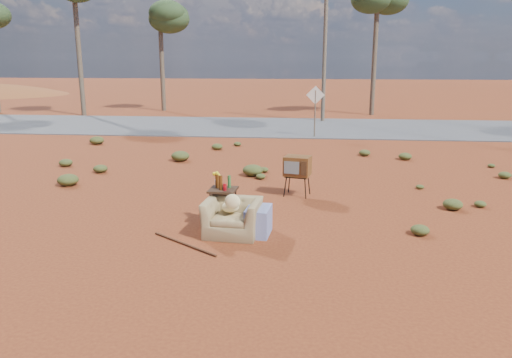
# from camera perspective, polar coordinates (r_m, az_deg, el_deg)

# --- Properties ---
(ground) EXTENTS (140.00, 140.00, 0.00)m
(ground) POSITION_cam_1_polar(r_m,az_deg,el_deg) (10.08, -1.10, -5.75)
(ground) COLOR brown
(ground) RESTS_ON ground
(highway) EXTENTS (140.00, 7.00, 0.04)m
(highway) POSITION_cam_1_polar(r_m,az_deg,el_deg) (24.69, 3.09, 5.97)
(highway) COLOR #565659
(highway) RESTS_ON ground
(armchair) EXTENTS (1.31, 0.81, 0.93)m
(armchair) POSITION_cam_1_polar(r_m,az_deg,el_deg) (9.66, -2.17, -3.92)
(armchair) COLOR #988053
(armchair) RESTS_ON ground
(tv_unit) EXTENTS (0.72, 0.62, 1.00)m
(tv_unit) POSITION_cam_1_polar(r_m,az_deg,el_deg) (12.32, 4.76, 1.43)
(tv_unit) COLOR black
(tv_unit) RESTS_ON ground
(side_table) EXTENTS (0.58, 0.58, 1.09)m
(side_table) POSITION_cam_1_polar(r_m,az_deg,el_deg) (10.12, -3.96, -0.93)
(side_table) COLOR #342213
(side_table) RESTS_ON ground
(rusty_bar) EXTENTS (1.40, 1.05, 0.05)m
(rusty_bar) POSITION_cam_1_polar(r_m,az_deg,el_deg) (9.35, -8.20, -7.35)
(rusty_bar) COLOR #532D16
(rusty_bar) RESTS_ON ground
(road_sign) EXTENTS (0.78, 0.06, 2.19)m
(road_sign) POSITION_cam_1_polar(r_m,az_deg,el_deg) (21.51, 6.79, 8.71)
(road_sign) COLOR brown
(road_sign) RESTS_ON ground
(eucalyptus_near_left) EXTENTS (3.20, 3.20, 6.60)m
(eucalyptus_near_left) POSITION_cam_1_polar(r_m,az_deg,el_deg) (32.80, -10.90, 17.19)
(eucalyptus_near_left) COLOR brown
(eucalyptus_near_left) RESTS_ON ground
(eucalyptus_center) EXTENTS (3.20, 3.20, 7.60)m
(eucalyptus_center) POSITION_cam_1_polar(r_m,az_deg,el_deg) (30.82, 13.72, 19.12)
(eucalyptus_center) COLOR brown
(eucalyptus_center) RESTS_ON ground
(utility_pole_center) EXTENTS (1.40, 0.20, 8.00)m
(utility_pole_center) POSITION_cam_1_polar(r_m,az_deg,el_deg) (26.96, 7.89, 15.32)
(utility_pole_center) COLOR brown
(utility_pole_center) RESTS_ON ground
(scrub_patch) EXTENTS (17.49, 8.07, 0.33)m
(scrub_patch) POSITION_cam_1_polar(r_m,az_deg,el_deg) (14.35, -2.27, 0.77)
(scrub_patch) COLOR #505726
(scrub_patch) RESTS_ON ground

